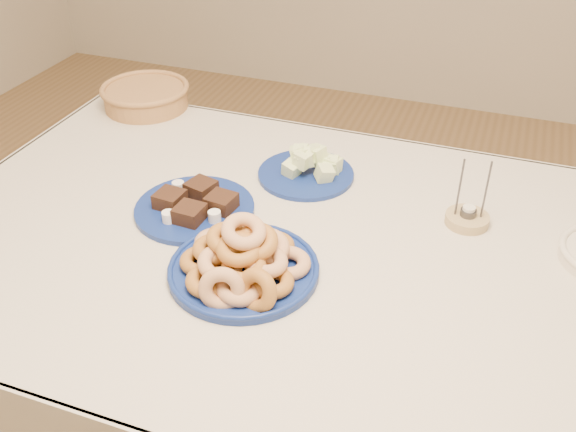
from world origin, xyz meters
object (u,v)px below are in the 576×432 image
Objects in this scene: dining_table at (295,278)px; melon_plate at (308,167)px; brownie_plate at (195,206)px; candle_holder at (467,218)px; donut_platter at (243,261)px; wicker_basket at (146,95)px.

dining_table is 5.55× the size of melon_plate.
candle_holder is at bearing 15.54° from brownie_plate.
dining_table is at bearing -150.10° from candle_holder.
donut_platter is 0.88m from wicker_basket.
wicker_basket reaches higher than brownie_plate.
donut_platter is (-0.06, -0.15, 0.14)m from dining_table.
dining_table is at bearing 67.01° from donut_platter.
dining_table is at bearing -6.43° from brownie_plate.
dining_table is 0.41m from candle_holder.
melon_plate reaches higher than brownie_plate.
candle_holder reaches higher than melon_plate.
melon_plate is 0.98× the size of wicker_basket.
candle_holder is (0.60, 0.17, 0.00)m from brownie_plate.
brownie_plate is 2.17× the size of candle_holder.
brownie_plate is (-0.20, -0.24, -0.01)m from melon_plate.
melon_plate is at bearing 50.81° from brownie_plate.
dining_table is 4.78× the size of brownie_plate.
brownie_plate is 0.63m from candle_holder.
dining_table is at bearing -77.05° from melon_plate.
dining_table is at bearing -36.87° from wicker_basket.
donut_platter is 2.16× the size of candle_holder.
wicker_basket reaches higher than dining_table.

